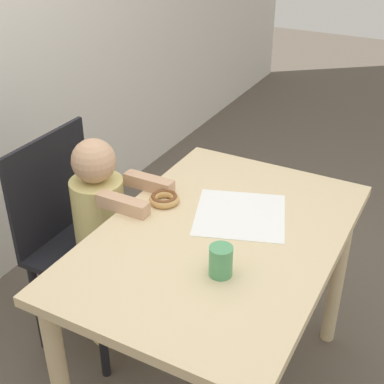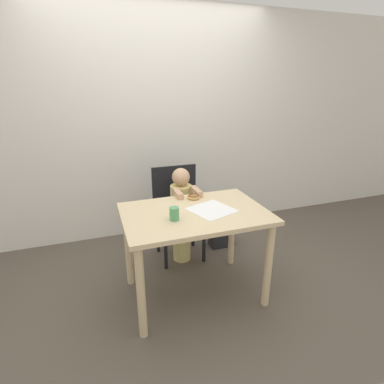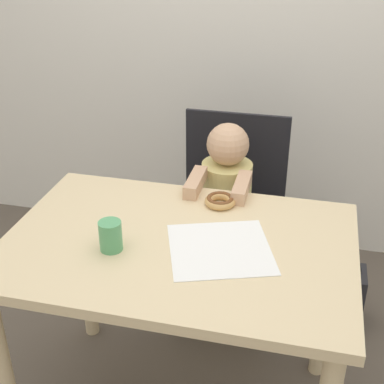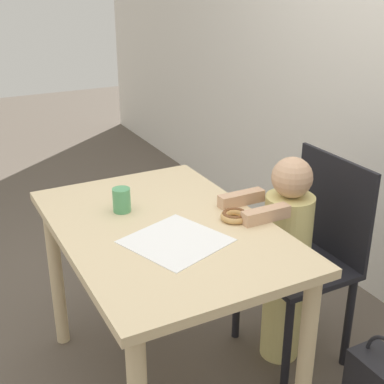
# 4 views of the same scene
# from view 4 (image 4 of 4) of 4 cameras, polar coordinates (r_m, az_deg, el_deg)

# --- Properties ---
(ground_plane) EXTENTS (12.00, 12.00, 0.00)m
(ground_plane) POSITION_cam_4_polar(r_m,az_deg,el_deg) (2.46, -2.69, -19.71)
(ground_plane) COLOR brown
(dining_table) EXTENTS (1.11, 0.76, 0.76)m
(dining_table) POSITION_cam_4_polar(r_m,az_deg,el_deg) (2.08, -3.02, -6.46)
(dining_table) COLOR beige
(dining_table) RESTS_ON ground_plane
(chair) EXTENTS (0.46, 0.40, 0.93)m
(chair) POSITION_cam_4_polar(r_m,az_deg,el_deg) (2.43, 12.16, -6.48)
(chair) COLOR black
(chair) RESTS_ON ground_plane
(child_figure) EXTENTS (0.23, 0.39, 0.96)m
(child_figure) POSITION_cam_4_polar(r_m,az_deg,el_deg) (2.35, 9.87, -7.02)
(child_figure) COLOR #E0D17F
(child_figure) RESTS_ON ground_plane
(donut) EXTENTS (0.11, 0.11, 0.03)m
(donut) POSITION_cam_4_polar(r_m,az_deg,el_deg) (2.06, 4.56, -2.51)
(donut) COLOR tan
(donut) RESTS_ON dining_table
(napkin) EXTENTS (0.40, 0.40, 0.00)m
(napkin) POSITION_cam_4_polar(r_m,az_deg,el_deg) (1.90, -1.72, -5.23)
(napkin) COLOR white
(napkin) RESTS_ON dining_table
(cup) EXTENTS (0.07, 0.07, 0.10)m
(cup) POSITION_cam_4_polar(r_m,az_deg,el_deg) (2.13, -7.52, -0.85)
(cup) COLOR #519E66
(cup) RESTS_ON dining_table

